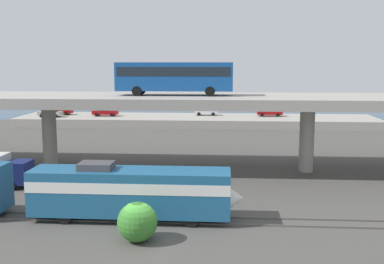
{
  "coord_description": "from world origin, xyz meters",
  "views": [
    {
      "loc": [
        5.1,
        -27.92,
        11.31
      ],
      "look_at": [
        2.14,
        14.08,
        4.92
      ],
      "focal_mm": 43.44,
      "sensor_mm": 36.0,
      "label": 1
    }
  ],
  "objects_px": {
    "parked_car_3": "(50,113)",
    "parked_car_2": "(60,111)",
    "transit_bus_on_overpass": "(174,75)",
    "parked_car_1": "(269,112)",
    "parked_car_4": "(206,111)",
    "parked_car_0": "(105,112)",
    "train_locomotive": "(140,190)"
  },
  "relations": [
    {
      "from": "parked_car_3",
      "to": "parked_car_2",
      "type": "bearing_deg",
      "value": -96.61
    },
    {
      "from": "transit_bus_on_overpass",
      "to": "parked_car_3",
      "type": "relative_size",
      "value": 2.9
    },
    {
      "from": "transit_bus_on_overpass",
      "to": "parked_car_1",
      "type": "distance_m",
      "value": 39.59
    },
    {
      "from": "parked_car_1",
      "to": "parked_car_3",
      "type": "xyz_separation_m",
      "value": [
        -39.16,
        -3.97,
        -0.0
      ]
    },
    {
      "from": "transit_bus_on_overpass",
      "to": "parked_car_4",
      "type": "height_order",
      "value": "transit_bus_on_overpass"
    },
    {
      "from": "parked_car_1",
      "to": "parked_car_3",
      "type": "bearing_deg",
      "value": -174.21
    },
    {
      "from": "transit_bus_on_overpass",
      "to": "parked_car_3",
      "type": "distance_m",
      "value": 42.22
    },
    {
      "from": "parked_car_1",
      "to": "parked_car_0",
      "type": "bearing_deg",
      "value": -176.38
    },
    {
      "from": "parked_car_2",
      "to": "parked_car_4",
      "type": "distance_m",
      "value": 27.32
    },
    {
      "from": "transit_bus_on_overpass",
      "to": "parked_car_4",
      "type": "bearing_deg",
      "value": -92.91
    },
    {
      "from": "train_locomotive",
      "to": "parked_car_2",
      "type": "distance_m",
      "value": 57.63
    },
    {
      "from": "parked_car_3",
      "to": "parked_car_4",
      "type": "relative_size",
      "value": 0.99
    },
    {
      "from": "parked_car_1",
      "to": "parked_car_4",
      "type": "height_order",
      "value": "same"
    },
    {
      "from": "train_locomotive",
      "to": "parked_car_4",
      "type": "height_order",
      "value": "train_locomotive"
    },
    {
      "from": "train_locomotive",
      "to": "parked_car_0",
      "type": "height_order",
      "value": "train_locomotive"
    },
    {
      "from": "train_locomotive",
      "to": "parked_car_1",
      "type": "distance_m",
      "value": 54.36
    },
    {
      "from": "transit_bus_on_overpass",
      "to": "parked_car_3",
      "type": "bearing_deg",
      "value": -51.55
    },
    {
      "from": "train_locomotive",
      "to": "parked_car_0",
      "type": "xyz_separation_m",
      "value": [
        -15.69,
        50.62,
        0.1
      ]
    },
    {
      "from": "parked_car_0",
      "to": "parked_car_1",
      "type": "bearing_deg",
      "value": 3.62
    },
    {
      "from": "parked_car_4",
      "to": "train_locomotive",
      "type": "bearing_deg",
      "value": 87.14
    },
    {
      "from": "parked_car_0",
      "to": "parked_car_2",
      "type": "relative_size",
      "value": 1.0
    },
    {
      "from": "parked_car_1",
      "to": "transit_bus_on_overpass",
      "type": "bearing_deg",
      "value": -110.08
    },
    {
      "from": "parked_car_4",
      "to": "transit_bus_on_overpass",
      "type": "bearing_deg",
      "value": 87.09
    },
    {
      "from": "parked_car_0",
      "to": "parked_car_2",
      "type": "height_order",
      "value": "same"
    },
    {
      "from": "train_locomotive",
      "to": "parked_car_2",
      "type": "height_order",
      "value": "train_locomotive"
    },
    {
      "from": "parked_car_0",
      "to": "parked_car_2",
      "type": "bearing_deg",
      "value": 170.63
    },
    {
      "from": "parked_car_2",
      "to": "parked_car_3",
      "type": "relative_size",
      "value": 1.11
    },
    {
      "from": "parked_car_0",
      "to": "parked_car_3",
      "type": "xyz_separation_m",
      "value": [
        -9.37,
        -2.08,
        -0.0
      ]
    },
    {
      "from": "parked_car_3",
      "to": "transit_bus_on_overpass",
      "type": "bearing_deg",
      "value": 128.45
    },
    {
      "from": "parked_car_2",
      "to": "parked_car_3",
      "type": "height_order",
      "value": "same"
    },
    {
      "from": "transit_bus_on_overpass",
      "to": "parked_car_0",
      "type": "bearing_deg",
      "value": -64.57
    },
    {
      "from": "parked_car_2",
      "to": "parked_car_4",
      "type": "bearing_deg",
      "value": 2.21
    }
  ]
}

